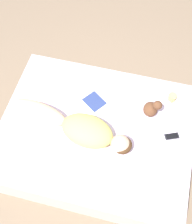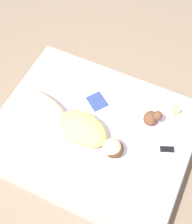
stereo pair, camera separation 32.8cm
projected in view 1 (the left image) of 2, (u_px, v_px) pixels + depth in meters
The scene contains 7 objects.
ground_plane at pixel (97, 147), 3.69m from camera, with size 12.00×12.00×0.00m, color #7A6651.
bed at pixel (97, 137), 3.47m from camera, with size 1.59×2.06×0.51m.
person at pixel (77, 127), 3.14m from camera, with size 0.47×1.34×0.21m.
open_magazine at pixel (104, 95), 3.45m from camera, with size 0.63×0.58×0.01m.
coffee_mug at pixel (172, 97), 3.39m from camera, with size 0.12×0.09×0.08m.
cell_phone at pixel (172, 136), 3.18m from camera, with size 0.12×0.16×0.01m.
plush_toy at pixel (152, 108), 3.25m from camera, with size 0.17×0.18×0.22m.
Camera 1 is at (1.50, 0.37, 3.37)m, focal length 50.00 mm.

